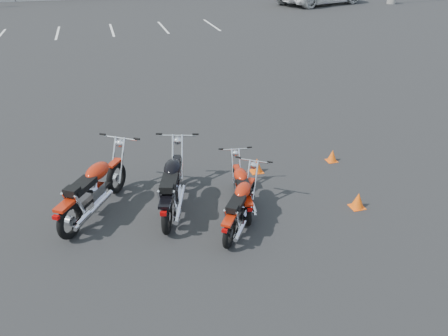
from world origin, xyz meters
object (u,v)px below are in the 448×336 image
object	(u,v)px
motorcycle_second_black	(173,186)
motorcycle_third_red	(242,189)
motorcycle_front_red	(94,189)
motorcycle_rear_red	(241,206)

from	to	relation	value
motorcycle_second_black	motorcycle_third_red	xyz separation A→B (m)	(1.33, -0.31, -0.11)
motorcycle_front_red	motorcycle_rear_red	size ratio (longest dim) A/B	1.24
motorcycle_rear_red	motorcycle_front_red	bearing A→B (deg)	155.33
motorcycle_front_red	motorcycle_second_black	xyz separation A→B (m)	(1.48, -0.26, -0.01)
motorcycle_third_red	motorcycle_rear_red	distance (m)	0.66
motorcycle_second_black	motorcycle_rear_red	bearing A→B (deg)	-40.20
motorcycle_front_red	motorcycle_second_black	world-z (taller)	motorcycle_front_red
motorcycle_front_red	motorcycle_third_red	xyz separation A→B (m)	(2.81, -0.56, -0.13)
motorcycle_front_red	motorcycle_third_red	size ratio (longest dim) A/B	1.22
motorcycle_front_red	motorcycle_rear_red	world-z (taller)	motorcycle_front_red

